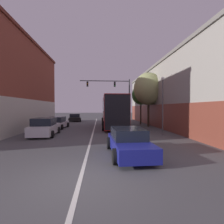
{
  "coord_description": "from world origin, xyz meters",
  "views": [
    {
      "loc": [
        0.63,
        -5.66,
        2.32
      ],
      "look_at": [
        1.97,
        13.27,
        1.88
      ],
      "focal_mm": 28.0,
      "sensor_mm": 36.0,
      "label": 1
    }
  ],
  "objects_px": {
    "street_lamp": "(163,103)",
    "street_tree_far": "(141,95)",
    "parked_car_left_mid": "(75,118)",
    "street_tree_near": "(148,89)",
    "parked_car_left_near": "(45,127)",
    "traffic_signal_gantry": "(115,91)",
    "bus": "(113,110)",
    "hatchback_foreground": "(129,142)",
    "parked_car_left_far": "(57,123)"
  },
  "relations": [
    {
      "from": "street_lamp",
      "to": "street_tree_far",
      "type": "relative_size",
      "value": 0.89
    },
    {
      "from": "parked_car_left_mid",
      "to": "street_tree_near",
      "type": "distance_m",
      "value": 14.55
    },
    {
      "from": "parked_car_left_mid",
      "to": "parked_car_left_near",
      "type": "bearing_deg",
      "value": 172.39
    },
    {
      "from": "traffic_signal_gantry",
      "to": "street_tree_far",
      "type": "distance_m",
      "value": 5.06
    },
    {
      "from": "bus",
      "to": "hatchback_foreground",
      "type": "xyz_separation_m",
      "value": [
        -0.2,
        -12.29,
        -1.41
      ]
    },
    {
      "from": "bus",
      "to": "street_tree_near",
      "type": "xyz_separation_m",
      "value": [
        4.46,
        0.66,
        2.67
      ]
    },
    {
      "from": "street_tree_near",
      "to": "street_tree_far",
      "type": "bearing_deg",
      "value": 95.11
    },
    {
      "from": "traffic_signal_gantry",
      "to": "street_tree_near",
      "type": "distance_m",
      "value": 7.59
    },
    {
      "from": "hatchback_foreground",
      "to": "parked_car_left_mid",
      "type": "bearing_deg",
      "value": 12.38
    },
    {
      "from": "parked_car_left_far",
      "to": "traffic_signal_gantry",
      "type": "relative_size",
      "value": 0.52
    },
    {
      "from": "parked_car_left_mid",
      "to": "parked_car_left_far",
      "type": "relative_size",
      "value": 1.03
    },
    {
      "from": "hatchback_foreground",
      "to": "street_lamp",
      "type": "relative_size",
      "value": 0.91
    },
    {
      "from": "parked_car_left_far",
      "to": "street_tree_near",
      "type": "distance_m",
      "value": 11.73
    },
    {
      "from": "bus",
      "to": "street_lamp",
      "type": "xyz_separation_m",
      "value": [
        3.72,
        -6.34,
        0.68
      ]
    },
    {
      "from": "bus",
      "to": "parked_car_left_mid",
      "type": "bearing_deg",
      "value": 31.24
    },
    {
      "from": "hatchback_foreground",
      "to": "street_lamp",
      "type": "bearing_deg",
      "value": -35.57
    },
    {
      "from": "parked_car_left_far",
      "to": "street_tree_near",
      "type": "relative_size",
      "value": 0.62
    },
    {
      "from": "bus",
      "to": "street_lamp",
      "type": "height_order",
      "value": "street_lamp"
    },
    {
      "from": "parked_car_left_mid",
      "to": "traffic_signal_gantry",
      "type": "xyz_separation_m",
      "value": [
        6.86,
        -2.6,
        4.42
      ]
    },
    {
      "from": "street_tree_near",
      "to": "parked_car_left_mid",
      "type": "bearing_deg",
      "value": 138.33
    },
    {
      "from": "traffic_signal_gantry",
      "to": "street_tree_far",
      "type": "height_order",
      "value": "traffic_signal_gantry"
    },
    {
      "from": "traffic_signal_gantry",
      "to": "street_tree_near",
      "type": "xyz_separation_m",
      "value": [
        3.57,
        -6.69,
        -0.33
      ]
    },
    {
      "from": "traffic_signal_gantry",
      "to": "hatchback_foreground",
      "type": "bearing_deg",
      "value": -93.18
    },
    {
      "from": "parked_car_left_near",
      "to": "parked_car_left_mid",
      "type": "bearing_deg",
      "value": -3.51
    },
    {
      "from": "street_lamp",
      "to": "street_tree_near",
      "type": "height_order",
      "value": "street_tree_near"
    },
    {
      "from": "street_lamp",
      "to": "street_tree_far",
      "type": "xyz_separation_m",
      "value": [
        0.47,
        9.96,
        1.45
      ]
    },
    {
      "from": "hatchback_foreground",
      "to": "parked_car_left_mid",
      "type": "relative_size",
      "value": 1.05
    },
    {
      "from": "parked_car_left_near",
      "to": "parked_car_left_far",
      "type": "bearing_deg",
      "value": -0.31
    },
    {
      "from": "parked_car_left_mid",
      "to": "street_lamp",
      "type": "distance_m",
      "value": 19.08
    },
    {
      "from": "parked_car_left_mid",
      "to": "street_tree_near",
      "type": "xyz_separation_m",
      "value": [
        10.43,
        -9.29,
        4.09
      ]
    },
    {
      "from": "street_lamp",
      "to": "street_tree_near",
      "type": "distance_m",
      "value": 7.32
    },
    {
      "from": "parked_car_left_mid",
      "to": "street_lamp",
      "type": "height_order",
      "value": "street_lamp"
    },
    {
      "from": "parked_car_left_near",
      "to": "parked_car_left_far",
      "type": "distance_m",
      "value": 5.22
    },
    {
      "from": "hatchback_foreground",
      "to": "parked_car_left_far",
      "type": "relative_size",
      "value": 1.08
    },
    {
      "from": "parked_car_left_mid",
      "to": "parked_car_left_far",
      "type": "height_order",
      "value": "parked_car_left_far"
    },
    {
      "from": "street_tree_far",
      "to": "parked_car_left_near",
      "type": "bearing_deg",
      "value": -137.75
    },
    {
      "from": "bus",
      "to": "parked_car_left_far",
      "type": "height_order",
      "value": "bus"
    },
    {
      "from": "street_tree_near",
      "to": "parked_car_left_near",
      "type": "bearing_deg",
      "value": -148.62
    },
    {
      "from": "parked_car_left_far",
      "to": "street_lamp",
      "type": "distance_m",
      "value": 11.84
    },
    {
      "from": "bus",
      "to": "hatchback_foreground",
      "type": "height_order",
      "value": "bus"
    },
    {
      "from": "parked_car_left_far",
      "to": "street_lamp",
      "type": "xyz_separation_m",
      "value": [
        10.17,
        -5.68,
        2.1
      ]
    },
    {
      "from": "parked_car_left_near",
      "to": "street_tree_near",
      "type": "bearing_deg",
      "value": -61.12
    },
    {
      "from": "parked_car_left_far",
      "to": "traffic_signal_gantry",
      "type": "xyz_separation_m",
      "value": [
        7.34,
        8.01,
        4.41
      ]
    },
    {
      "from": "parked_car_left_mid",
      "to": "street_lamp",
      "type": "relative_size",
      "value": 0.87
    },
    {
      "from": "hatchback_foreground",
      "to": "parked_car_left_mid",
      "type": "height_order",
      "value": "parked_car_left_mid"
    },
    {
      "from": "parked_car_left_near",
      "to": "parked_car_left_far",
      "type": "relative_size",
      "value": 1.04
    },
    {
      "from": "parked_car_left_near",
      "to": "street_tree_near",
      "type": "distance_m",
      "value": 13.18
    },
    {
      "from": "street_lamp",
      "to": "street_tree_far",
      "type": "bearing_deg",
      "value": 87.27
    },
    {
      "from": "street_tree_near",
      "to": "hatchback_foreground",
      "type": "bearing_deg",
      "value": -109.79
    },
    {
      "from": "parked_car_left_near",
      "to": "street_lamp",
      "type": "relative_size",
      "value": 0.87
    }
  ]
}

